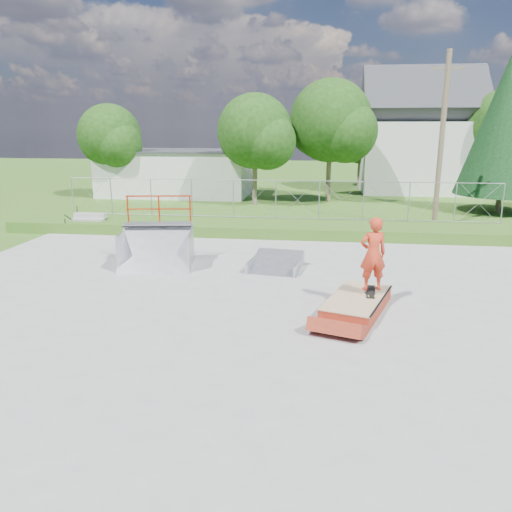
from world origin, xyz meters
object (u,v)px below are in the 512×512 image
Objects in this scene: grind_box at (357,304)px; skater at (373,257)px; quarter_pipe at (155,234)px; flat_bank_ramp at (276,263)px.

skater reaches higher than grind_box.
grind_box is at bearing 24.29° from skater.
grind_box is at bearing -35.83° from quarter_pipe.
skater is (2.81, -3.24, 1.16)m from flat_bank_ramp.
quarter_pipe is 7.47m from skater.
flat_bank_ramp is at bearing -63.84° from skater.
flat_bank_ramp is 4.45m from skater.
quarter_pipe is at bearing -38.27° from skater.
quarter_pipe reaches higher than grind_box.
quarter_pipe is 1.36× the size of flat_bank_ramp.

